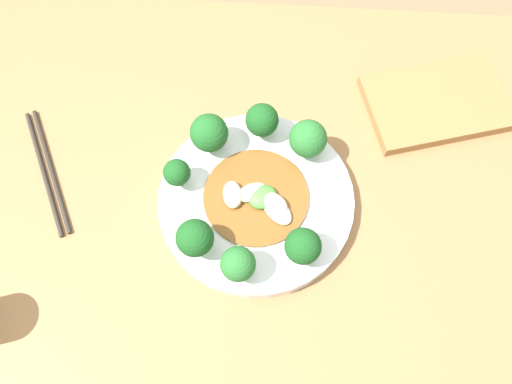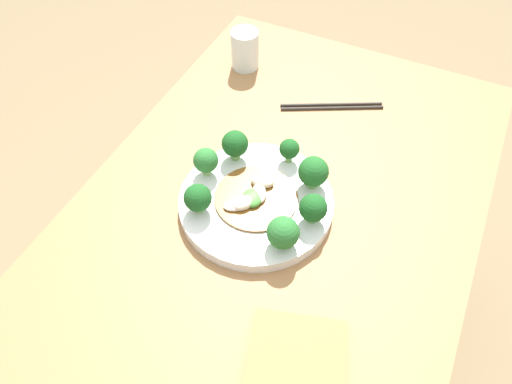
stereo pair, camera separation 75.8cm
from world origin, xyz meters
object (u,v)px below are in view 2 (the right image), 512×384
Objects in this scene: broccoli_west at (289,149)px; drinking_glass at (245,49)px; plate at (256,203)px; broccoli_southwest at (235,144)px; broccoli_northwest at (313,172)px; broccoli_northeast at (283,233)px; broccoli_southeast at (198,198)px; stirfry_center at (254,197)px; chopsticks at (332,106)px; broccoli_north at (313,208)px; broccoli_south at (205,162)px.

drinking_glass reaches higher than broccoli_west.
plate is 4.42× the size of broccoli_southwest.
plate is at bearing 46.74° from broccoli_southwest.
plate is 0.12m from broccoli_northwest.
broccoli_northeast is at bearing 49.79° from plate.
drinking_glass is (-0.31, -0.30, -0.02)m from broccoli_northwest.
broccoli_southeast reaches higher than stirfry_center.
broccoli_west is 0.84× the size of broccoli_northeast.
stirfry_center is 0.73× the size of chopsticks.
broccoli_southwest is at bearing -135.39° from stirfry_center.
broccoli_northeast is (0.07, -0.03, -0.00)m from broccoli_north.
drinking_glass is at bearing -157.09° from broccoli_southwest.
broccoli_northwest reaches higher than plate.
broccoli_north and broccoli_south have the same top height.
broccoli_west is at bearing -121.80° from broccoli_northwest.
drinking_glass is 0.44× the size of chopsticks.
plate is 1.36× the size of chopsticks.
drinking_glass is (-0.39, -0.22, 0.04)m from plate.
broccoli_southwest reaches higher than plate.
broccoli_northeast is 0.12m from stirfry_center.
stirfry_center is (0.12, -0.02, -0.03)m from broccoli_west.
broccoli_north is 0.93× the size of broccoli_southwest.
broccoli_northeast is 0.15m from broccoli_northwest.
broccoli_north is (0.00, 0.11, 0.05)m from plate.
drinking_glass is at bearing -165.13° from broccoli_south.
broccoli_southeast is 0.39× the size of stirfry_center.
drinking_glass is (-0.31, -0.13, -0.02)m from broccoli_southwest.
broccoli_southeast is at bearing -48.88° from broccoli_northwest.
broccoli_southwest is 0.17m from broccoli_northwest.
broccoli_southeast is 1.00× the size of broccoli_south.
broccoli_north is 0.21m from broccoli_southeast.
broccoli_northeast is at bearing 33.07° from drinking_glass.
broccoli_south reaches higher than chopsticks.
broccoli_northeast reaches higher than broccoli_south.
broccoli_south is at bearing -113.43° from broccoli_northeast.
broccoli_north is 0.97× the size of broccoli_northeast.
chopsticks is at bearing 163.82° from broccoli_southeast.
broccoli_northeast reaches higher than stirfry_center.
broccoli_southwest is at bearing -133.26° from plate.
broccoli_west is at bearing 127.89° from broccoli_south.
stirfry_center is at bearing 44.61° from broccoli_southwest.
broccoli_west is 0.87× the size of broccoli_north.
broccoli_south is 0.28× the size of chopsticks.
broccoli_southwest reaches higher than broccoli_south.
broccoli_south reaches higher than plate.
broccoli_northwest is 0.12m from stirfry_center.
broccoli_north is 0.08m from broccoli_northeast.
broccoli_northeast is (0.15, 0.17, -0.00)m from broccoli_southwest.
broccoli_south is 0.36m from chopsticks.
broccoli_northeast is 0.30× the size of chopsticks.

